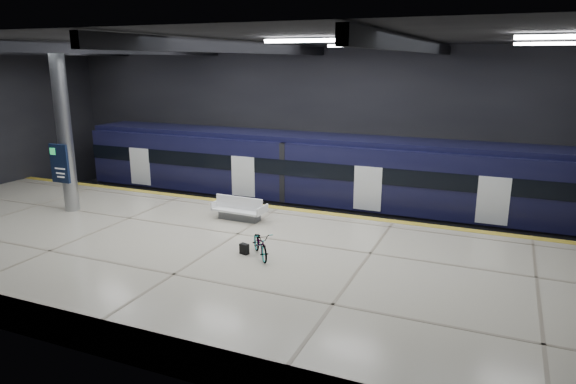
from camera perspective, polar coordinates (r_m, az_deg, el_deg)
The scene contains 10 objects.
ground at distance 20.29m, azimuth -4.18°, elevation -6.74°, with size 30.00×30.00×0.00m, color black.
room_shell at distance 18.99m, azimuth -4.50°, elevation 9.57°, with size 30.10×16.10×8.05m.
platform at distance 18.06m, azimuth -7.86°, elevation -7.71°, with size 30.00×11.00×1.10m, color beige.
safety_strip at distance 22.28m, azimuth -1.01°, elevation -1.74°, with size 30.00×0.40×0.01m, color gold.
rails at distance 25.00m, azimuth 1.56°, elevation -2.38°, with size 30.00×1.52×0.16m.
train at distance 23.76m, azimuth 6.89°, elevation 1.56°, with size 29.40×2.84×3.79m.
bench at distance 20.65m, azimuth -5.43°, elevation -2.17°, with size 2.18×0.97×0.95m.
bicycle at distance 16.74m, azimuth -3.07°, elevation -5.75°, with size 0.59×1.70×0.89m, color #99999E.
pannier_bag at distance 17.10m, azimuth -4.88°, elevation -6.32°, with size 0.30×0.18×0.35m, color black.
info_column at distance 23.16m, azimuth -23.64°, elevation 6.16°, with size 0.90×0.78×6.90m.
Camera 1 is at (8.73, -16.78, 7.33)m, focal length 32.00 mm.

